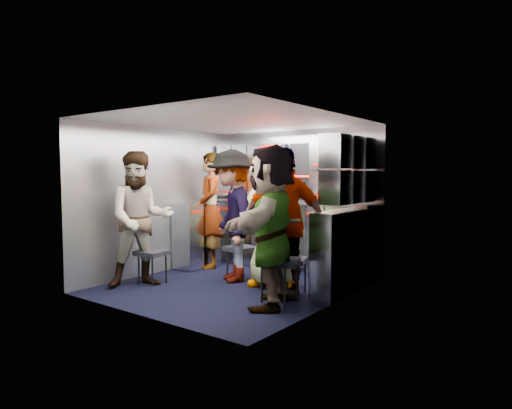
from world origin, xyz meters
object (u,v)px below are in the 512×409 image
Objects in this scene: attendant_standing at (210,210)px; attendant_arc_e at (271,226)px; jump_seat_center at (280,253)px; attendant_arc_d at (283,222)px; jump_seat_mid_left at (240,250)px; attendant_arc_b at (232,216)px; jump_seat_mid_right at (291,262)px; jump_seat_near_left at (152,254)px; attendant_arc_c at (272,216)px; attendant_arc_a at (141,219)px; jump_seat_near_right at (280,264)px.

attendant_arc_e is (1.93, -1.15, -0.00)m from attendant_standing.
jump_seat_center is 0.27× the size of attendant_arc_d.
jump_seat_mid_left is 0.25× the size of attendant_arc_b.
attendant_arc_e is at bearing -37.40° from jump_seat_mid_left.
attendant_arc_b is (-0.60, -0.26, 0.48)m from jump_seat_center.
attendant_arc_e reaches higher than attendant_arc_d.
jump_seat_center is 0.46m from jump_seat_mid_right.
jump_seat_near_left is at bearing -108.23° from attendant_arc_e.
jump_seat_mid_right is at bearing -38.79° from jump_seat_center.
attendant_arc_e is at bearing -78.27° from jump_seat_mid_right.
attendant_arc_c reaches higher than attendant_arc_d.
jump_seat_mid_right is at bearing -12.43° from jump_seat_mid_left.
jump_seat_near_left is 0.25× the size of attendant_arc_a.
jump_seat_center is 1.14m from attendant_arc_e.
jump_seat_mid_right is at bearing 64.77° from attendant_arc_d.
jump_seat_near_right is (0.13, -0.44, 0.06)m from jump_seat_mid_right.
attendant_arc_c is at bearing 163.21° from jump_seat_mid_right.
attendant_standing reaches higher than attendant_arc_d.
attendant_arc_a is at bearing -90.00° from jump_seat_near_left.
attendant_arc_d is at bearing -90.00° from jump_seat_mid_right.
attendant_standing is at bearing 165.56° from attendant_arc_c.
attendant_arc_d is at bearing 26.69° from attendant_arc_b.
jump_seat_near_left is 1.19m from jump_seat_mid_left.
jump_seat_mid_right is 0.83× the size of jump_seat_near_right.
attendant_arc_c is (1.35, 0.82, 0.52)m from jump_seat_near_left.
attendant_standing is (-0.10, 1.23, 0.50)m from jump_seat_near_left.
attendant_arc_d is (1.71, 0.53, 0.49)m from jump_seat_near_left.
jump_seat_center reaches higher than jump_seat_mid_right.
attendant_arc_e is at bearing -48.95° from attendant_arc_a.
attendant_arc_d is (0.96, -0.21, -0.01)m from attendant_arc_b.
attendant_arc_e is (1.84, 0.09, 0.50)m from jump_seat_near_left.
jump_seat_center is 0.81m from attendant_arc_b.
attendant_arc_b is at bearing 44.73° from jump_seat_near_left.
jump_seat_near_right is at bearing 15.65° from attendant_arc_b.
jump_seat_near_right is 0.31× the size of attendant_arc_e.
jump_seat_mid_left is at bearing -172.77° from jump_seat_center.
jump_seat_mid_right is (0.36, -0.29, -0.03)m from jump_seat_center.
attendant_arc_e is at bearing 12.48° from attendant_standing.
jump_seat_mid_right is at bearing -29.73° from attendant_arc_a.
attendant_arc_c is (-0.49, 0.55, 0.47)m from jump_seat_near_right.
jump_seat_center is at bearing 123.75° from jump_seat_near_right.
jump_seat_center is (0.60, 0.08, 0.02)m from jump_seat_mid_left.
jump_seat_mid_left is at bearing 171.86° from attendant_arc_c.
attendant_arc_b reaches higher than jump_seat_near_left.
attendant_arc_b is at bearing -141.88° from attendant_arc_e.
attendant_arc_d reaches higher than jump_seat_mid_right.
attendant_arc_c is at bearing -90.00° from jump_seat_center.
attendant_arc_b reaches higher than attendant_arc_d.
attendant_arc_c is at bearing -20.76° from attendant_arc_a.
attendant_arc_a is (-1.35, -1.18, 0.46)m from jump_seat_center.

